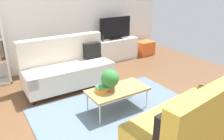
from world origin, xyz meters
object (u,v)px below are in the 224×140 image
(couch_green, at_px, (194,122))
(tv, at_px, (115,29))
(bottle_0, at_px, (103,38))
(coffee_table, at_px, (118,90))
(storage_trunk, at_px, (145,48))
(tv_console, at_px, (115,49))
(vase_0, at_px, (97,39))
(couch_beige, at_px, (68,68))
(potted_plant, at_px, (110,79))
(table_book_0, at_px, (103,91))

(couch_green, relative_size, tv, 1.99)
(tv, xyz_separation_m, bottle_0, (-0.44, -0.02, -0.22))
(coffee_table, distance_m, storage_trunk, 3.48)
(tv_console, bearing_deg, bottle_0, -174.77)
(vase_0, bearing_deg, couch_green, -99.12)
(couch_beige, height_order, vase_0, couch_beige)
(couch_green, height_order, potted_plant, couch_green)
(storage_trunk, bearing_deg, potted_plant, -140.22)
(couch_green, relative_size, bottle_0, 11.37)
(tv, bearing_deg, potted_plant, -124.80)
(couch_beige, xyz_separation_m, bottle_0, (1.45, 0.95, 0.29))
(potted_plant, xyz_separation_m, table_book_0, (-0.12, 0.04, -0.20))
(storage_trunk, bearing_deg, couch_green, -121.68)
(tv_console, xyz_separation_m, table_book_0, (-1.76, -2.35, 0.11))
(tv, bearing_deg, couch_green, -107.52)
(couch_beige, relative_size, tv_console, 1.36)
(coffee_table, relative_size, tv_console, 0.79)
(table_book_0, bearing_deg, tv_console, 53.12)
(storage_trunk, xyz_separation_m, potted_plant, (-2.74, -2.28, 0.42))
(couch_beige, bearing_deg, coffee_table, 105.15)
(couch_green, xyz_separation_m, coffee_table, (-0.30, 1.42, -0.05))
(tv_console, relative_size, vase_0, 8.90)
(couch_beige, bearing_deg, bottle_0, -146.79)
(bottle_0, bearing_deg, storage_trunk, -2.24)
(potted_plant, bearing_deg, vase_0, 66.41)
(tv, xyz_separation_m, potted_plant, (-1.64, -2.36, -0.32))
(coffee_table, xyz_separation_m, potted_plant, (-0.14, 0.03, 0.24))
(tv, bearing_deg, coffee_table, -122.07)
(coffee_table, relative_size, bottle_0, 6.29)
(coffee_table, distance_m, tv, 2.88)
(coffee_table, bearing_deg, potted_plant, 169.07)
(couch_beige, bearing_deg, tv_console, -152.35)
(tv_console, bearing_deg, couch_green, -107.43)
(coffee_table, height_order, tv_console, tv_console)
(tv, bearing_deg, couch_beige, -152.75)
(couch_green, relative_size, tv_console, 1.42)
(couch_green, height_order, storage_trunk, couch_green)
(tv_console, xyz_separation_m, potted_plant, (-1.64, -2.38, 0.32))
(potted_plant, distance_m, bottle_0, 2.64)
(tv_console, height_order, tv, tv)
(coffee_table, distance_m, vase_0, 2.65)
(potted_plant, bearing_deg, storage_trunk, 39.78)
(couch_green, bearing_deg, couch_beige, 96.59)
(coffee_table, height_order, vase_0, vase_0)
(couch_beige, distance_m, couch_green, 2.92)
(coffee_table, xyz_separation_m, tv_console, (1.50, 2.41, -0.07))
(coffee_table, xyz_separation_m, bottle_0, (1.06, 2.37, 0.33))
(tv_console, distance_m, bottle_0, 0.60)
(couch_green, relative_size, vase_0, 12.63)
(tv_console, distance_m, potted_plant, 2.91)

